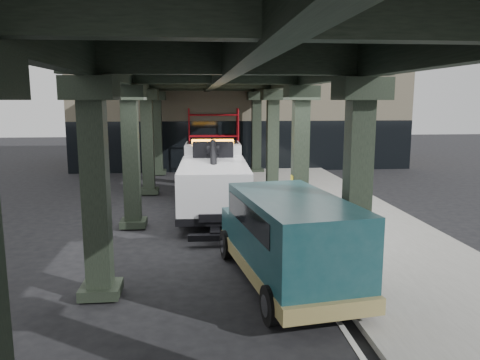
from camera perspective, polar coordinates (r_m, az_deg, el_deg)
ground at (r=15.21m, az=-0.84°, el=-7.50°), size 90.00×90.00×0.00m
sidewalk at (r=17.99m, az=13.10°, el=-4.78°), size 5.00×40.00×0.15m
lane_stripe at (r=17.32m, az=4.25°, el=-5.35°), size 0.12×38.00×0.01m
viaduct at (r=16.52m, az=-2.89°, el=13.04°), size 7.40×32.00×6.40m
building at (r=34.63m, az=-0.30°, el=8.89°), size 22.00×10.00×8.00m
scaffolding at (r=29.24m, az=-3.24°, el=5.01°), size 3.08×0.88×4.00m
tow_truck at (r=19.37m, az=-3.27°, el=0.54°), size 2.89×8.94×2.90m
towed_van at (r=11.40m, az=5.86°, el=-7.01°), size 2.96×5.89×2.29m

